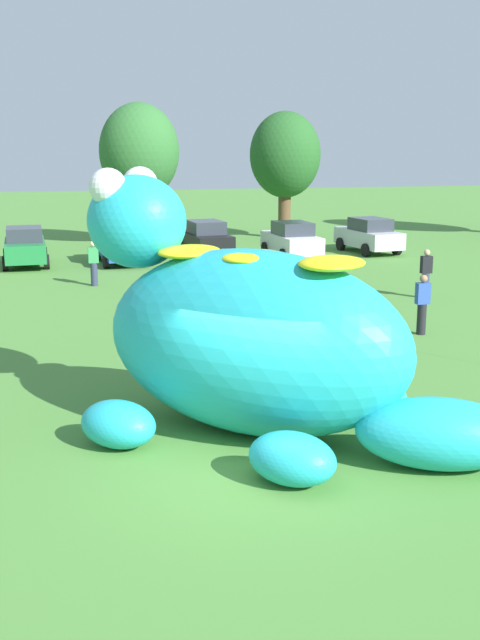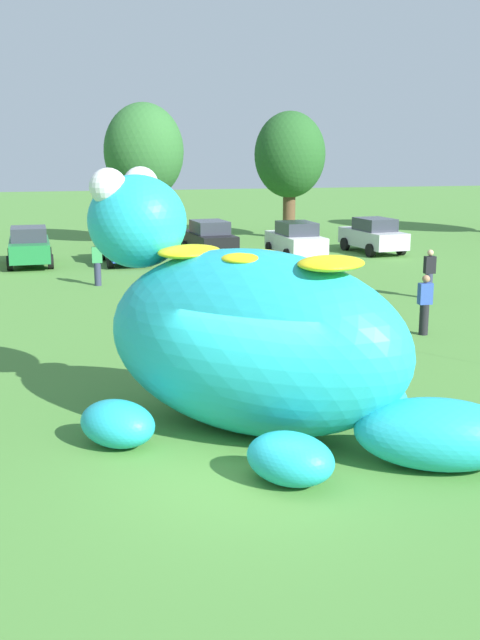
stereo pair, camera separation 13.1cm
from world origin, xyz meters
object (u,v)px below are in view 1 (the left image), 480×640
Objects in this scene: spectator_by_cars at (94,264)px; spectator_far_side at (426,274)px; giant_inflatable_creature at (254,339)px; car_blue at (120,244)px; car_black at (205,239)px; car_green at (25,246)px; car_silver at (369,235)px; spectator_near_inflatable at (422,305)px; car_white at (292,240)px; spectator_wandering at (310,309)px.

spectator_by_cars is 1.00× the size of spectator_far_side.
giant_inflatable_creature is at bearing -129.86° from spectator_far_side.
car_blue is 0.99× the size of car_black.
car_green is 0.97× the size of car_silver.
car_blue reaches higher than spectator_by_cars.
car_blue is at bearing 91.31° from giant_inflatable_creature.
spectator_near_inflatable is at bearing 43.05° from giant_inflatable_creature.
car_blue and car_black have the same top height.
car_white reaches higher than spectator_near_inflatable.
car_green reaches higher than spectator_near_inflatable.
car_blue is 2.47× the size of spectator_by_cars.
car_white is 15.23m from spectator_near_inflatable.
spectator_by_cars is at bearing -65.28° from car_green.
car_white is at bearing -1.86° from car_blue.
car_green is 16.44m from car_silver.
spectator_by_cars is at bearing 97.06° from giant_inflatable_creature.
car_blue is 2.47× the size of spectator_wandering.
giant_inflatable_creature is at bearing -117.40° from spectator_wandering.
car_black is 16.42m from spectator_wandering.
spectator_wandering is at bearing -91.20° from car_black.
spectator_near_inflatable is at bearing -93.68° from car_white.
spectator_wandering is at bearing 62.60° from giant_inflatable_creature.
car_white is at bearing 98.76° from spectator_far_side.
car_white is (3.86, -1.50, 0.00)m from car_black.
car_green and car_silver have the same top height.
car_white is at bearing 74.27° from spectator_wandering.
giant_inflatable_creature reaches higher than spectator_by_cars.
spectator_wandering and spectator_far_side have the same top height.
spectator_far_side is at bearing -81.24° from car_white.
spectator_by_cars is at bearing -105.39° from car_blue.
car_blue reaches higher than spectator_near_inflatable.
spectator_by_cars is (-1.50, -5.46, -0.01)m from car_blue.
car_green is at bearing 125.34° from spectator_near_inflatable.
car_green is at bearing 101.99° from giant_inflatable_creature.
spectator_wandering is 1.00× the size of spectator_far_side.
car_silver reaches higher than spectator_near_inflatable.
car_black is 8.76m from spectator_by_cars.
spectator_far_side is (9.60, -10.65, -0.01)m from car_blue.
car_silver is 2.50× the size of spectator_far_side.
giant_inflatable_creature reaches higher than car_green.
spectator_by_cars is at bearing -130.11° from car_black.
car_black is 1.02× the size of car_white.
spectator_near_inflatable is (-5.27, -16.07, -0.01)m from car_silver.
car_white is at bearing -168.42° from car_silver.
spectator_far_side is (-2.69, -11.26, -0.01)m from car_silver.
giant_inflatable_creature is 8.98m from spectator_near_inflatable.
spectator_by_cars is (-8.52, 10.00, 0.00)m from spectator_near_inflatable.
car_blue is at bearing 74.61° from spectator_by_cars.
car_blue is 4.32m from car_black.
car_white is 2.45× the size of spectator_far_side.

